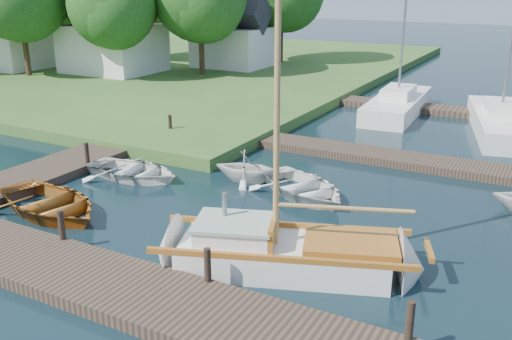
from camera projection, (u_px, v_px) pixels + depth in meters
The scene contains 21 objects.
ground at pixel (256, 206), 17.72m from camera, with size 160.00×160.00×0.00m, color black.
near_dock at pixel (127, 290), 12.69m from camera, with size 18.00×2.20×0.30m, color #2D221A.
left_dock at pixel (106, 150), 22.97m from camera, with size 2.20×18.00×0.30m, color #2D221A.
far_dock at pixel (381, 156), 22.17m from camera, with size 14.00×1.60×0.30m, color #2D221A.
shore at pixel (92, 58), 48.64m from camera, with size 50.00×40.00×0.50m, color #3B5524.
mooring_post_1 at pixel (61, 225), 14.70m from camera, with size 0.16×0.16×0.80m, color black.
mooring_post_2 at pixel (208, 265), 12.66m from camera, with size 0.16×0.16×0.80m, color black.
mooring_post_3 at pixel (410, 320), 10.62m from camera, with size 0.16×0.16×0.80m, color black.
mooring_post_4 at pixel (87, 153), 20.67m from camera, with size 0.16×0.16×0.80m, color black.
mooring_post_5 at pixel (170, 124), 24.83m from camera, with size 0.16×0.16×0.80m, color black.
sailboat at pixel (290, 256), 13.83m from camera, with size 7.39×4.31×9.83m.
dinghy at pixel (49, 200), 17.07m from camera, with size 3.02×4.23×0.88m, color #8E5E1A.
tender_a at pixel (133, 168), 20.12m from camera, with size 2.60×3.64×0.75m, color white.
tender_b at pixel (247, 165), 19.74m from camera, with size 1.97×2.29×1.21m, color white.
tender_c at pixel (303, 184), 18.48m from camera, with size 2.71×3.80×0.79m, color white.
marina_boat_1 at pixel (398, 103), 29.55m from camera, with size 2.63×7.69×11.30m.
marina_boat_2 at pixel (500, 120), 26.04m from camera, with size 4.03×8.36×11.08m.
house_a at pixel (112, 36), 39.15m from camera, with size 6.30×5.00×6.29m.
house_b at pixel (9, 36), 41.18m from camera, with size 5.77×4.50×5.79m.
house_c at pixel (232, 38), 41.54m from camera, with size 5.25×4.00×5.28m.
tree_2 at pixel (112, 3), 35.89m from camera, with size 5.83×5.75×7.82m.
Camera 1 is at (7.87, -14.42, 6.76)m, focal length 40.00 mm.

